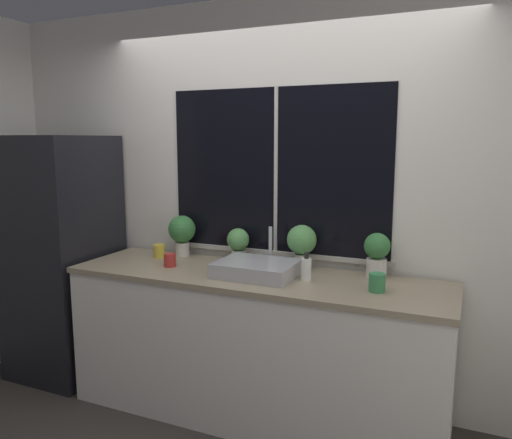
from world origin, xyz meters
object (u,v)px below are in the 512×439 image
(soap_bottle, at_px, (306,269))
(mug_red, at_px, (170,260))
(refrigerator, at_px, (63,257))
(potted_plant_center_right, at_px, (302,242))
(potted_plant_center_left, at_px, (238,242))
(potted_plant_far_right, at_px, (377,252))
(mug_green, at_px, (377,283))
(sink, at_px, (257,268))
(mug_yellow, at_px, (159,251))
(potted_plant_far_left, at_px, (182,231))

(soap_bottle, relative_size, mug_red, 2.01)
(refrigerator, relative_size, potted_plant_center_right, 6.22)
(refrigerator, height_order, potted_plant_center_left, refrigerator)
(potted_plant_far_right, relative_size, mug_red, 3.18)
(refrigerator, xyz_separation_m, mug_green, (2.35, -0.05, 0.09))
(refrigerator, bearing_deg, potted_plant_center_left, 10.79)
(potted_plant_center_left, relative_size, mug_green, 2.26)
(refrigerator, xyz_separation_m, sink, (1.61, -0.01, 0.08))
(sink, relative_size, mug_green, 4.63)
(soap_bottle, relative_size, mug_green, 1.67)
(mug_green, bearing_deg, mug_yellow, 172.90)
(sink, height_order, potted_plant_far_right, same)
(potted_plant_center_right, relative_size, mug_red, 3.36)
(mug_red, bearing_deg, mug_green, -0.21)
(potted_plant_center_left, xyz_separation_m, potted_plant_far_right, (0.94, 0.00, 0.02))
(potted_plant_center_right, xyz_separation_m, potted_plant_far_right, (0.48, 0.00, -0.02))
(potted_plant_far_left, bearing_deg, mug_red, -73.11)
(refrigerator, bearing_deg, mug_red, -2.47)
(soap_bottle, bearing_deg, potted_plant_center_right, 114.67)
(sink, distance_m, mug_red, 0.62)
(soap_bottle, relative_size, mug_yellow, 1.86)
(potted_plant_far_left, height_order, mug_green, potted_plant_far_left)
(refrigerator, xyz_separation_m, potted_plant_far_right, (2.29, 0.26, 0.19))
(potted_plant_center_left, relative_size, mug_red, 2.72)
(potted_plant_far_left, distance_m, potted_plant_center_right, 0.91)
(mug_red, height_order, mug_green, mug_green)
(mug_red, bearing_deg, sink, 2.74)
(potted_plant_far_left, relative_size, potted_plant_center_right, 1.02)
(potted_plant_center_right, bearing_deg, potted_plant_far_right, 0.00)
(sink, bearing_deg, potted_plant_center_right, 53.71)
(sink, bearing_deg, potted_plant_center_left, 134.07)
(potted_plant_center_left, distance_m, mug_red, 0.48)
(sink, height_order, mug_green, sink)
(sink, relative_size, potted_plant_center_left, 2.05)
(potted_plant_far_right, distance_m, mug_yellow, 1.53)
(potted_plant_far_left, xyz_separation_m, mug_green, (1.45, -0.30, -0.13))
(potted_plant_far_left, distance_m, potted_plant_far_right, 1.39)
(potted_plant_far_left, height_order, potted_plant_far_right, potted_plant_far_left)
(potted_plant_center_right, bearing_deg, mug_red, -159.89)
(mug_yellow, bearing_deg, potted_plant_far_right, 4.05)
(potted_plant_center_left, bearing_deg, refrigerator, -169.21)
(sink, bearing_deg, refrigerator, 179.54)
(potted_plant_center_right, height_order, mug_green, potted_plant_center_right)
(mug_yellow, bearing_deg, potted_plant_center_left, 10.58)
(sink, height_order, potted_plant_far_left, potted_plant_far_left)
(soap_bottle, xyz_separation_m, mug_green, (0.43, -0.05, -0.02))
(refrigerator, xyz_separation_m, potted_plant_center_right, (1.81, 0.26, 0.21))
(potted_plant_center_left, bearing_deg, potted_plant_center_right, -0.00)
(potted_plant_center_right, xyz_separation_m, mug_red, (-0.82, -0.30, -0.13))
(sink, bearing_deg, potted_plant_far_left, 159.22)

